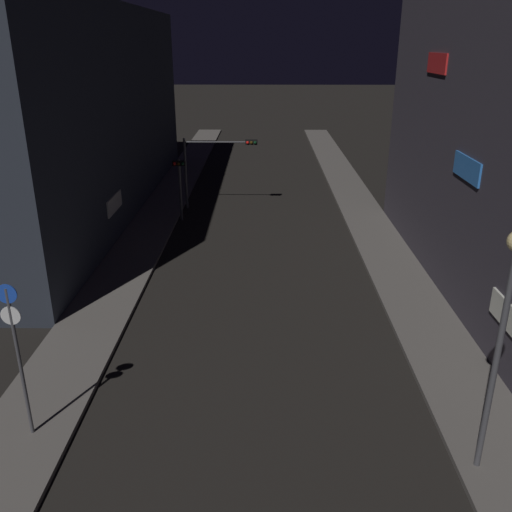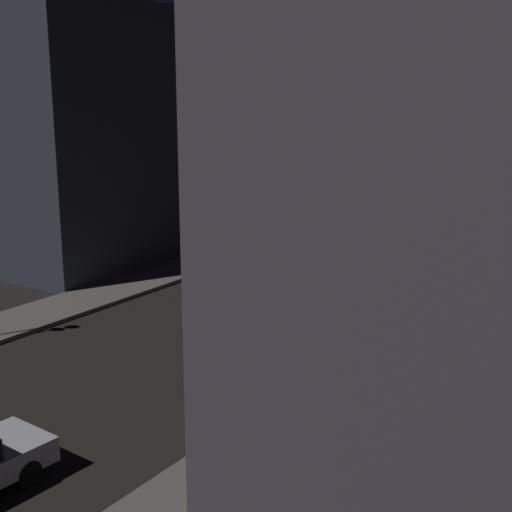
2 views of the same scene
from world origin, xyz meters
TOP-DOWN VIEW (x-y plane):
  - sidewalk_left at (-6.74, 33.97)m, footprint 2.82×71.95m
  - sidewalk_right at (6.74, 33.97)m, footprint 2.82×71.95m
  - building_facade_left at (-13.10, 35.08)m, footprint 9.98×33.09m
  - traffic_light_overhead at (-3.09, 35.35)m, footprint 4.90×0.41m
  - traffic_light_left_kerb at (-5.08, 32.70)m, footprint 0.80×0.41m
  - sign_pole_left at (-6.48, 12.16)m, footprint 0.54×0.10m
  - street_lamp_near_block at (5.88, 11.06)m, footprint 0.52×0.52m

SIDE VIEW (x-z plane):
  - sidewalk_left at x=-6.74m, z-range 0.00..0.17m
  - sidewalk_right at x=6.74m, z-range 0.00..0.17m
  - traffic_light_left_kerb at x=-5.08m, z-range 0.84..4.77m
  - sign_pole_left at x=-6.48m, z-range 0.61..5.31m
  - traffic_light_overhead at x=-3.09m, z-range 1.14..5.91m
  - street_lamp_near_block at x=5.88m, z-range 1.47..8.06m
  - building_facade_left at x=-13.10m, z-range 0.00..12.86m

